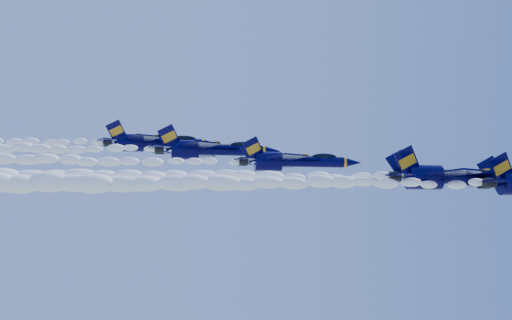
{
  "coord_description": "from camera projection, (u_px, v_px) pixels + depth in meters",
  "views": [
    {
      "loc": [
        -20.49,
        -78.09,
        141.64
      ],
      "look_at": [
        -10.05,
        4.81,
        153.51
      ],
      "focal_mm": 45.0,
      "sensor_mm": 36.0,
      "label": 1
    }
  ],
  "objects": [
    {
      "name": "smoke_trail_jet_third",
      "position": [
        8.0,
        160.0,
        78.54
      ],
      "size": [
        57.12,
        2.19,
        1.97
      ],
      "primitive_type": "ellipsoid",
      "color": "white"
    },
    {
      "name": "jet_second",
      "position": [
        454.0,
        177.0,
        74.47
      ],
      "size": [
        18.56,
        15.22,
        6.9
      ],
      "color": "#02002E"
    },
    {
      "name": "jet_fifth",
      "position": [
        154.0,
        142.0,
        102.23
      ],
      "size": [
        18.23,
        14.95,
        6.77
      ],
      "color": "#02002E"
    },
    {
      "name": "smoke_trail_jet_lead",
      "position": [
        230.0,
        183.0,
        68.61
      ],
      "size": [
        57.12,
        2.43,
        2.19
      ],
      "primitive_type": "ellipsoid",
      "color": "white"
    },
    {
      "name": "jet_fourth",
      "position": [
        210.0,
        149.0,
        93.92
      ],
      "size": [
        18.55,
        15.22,
        6.9
      ],
      "color": "#02002E"
    },
    {
      "name": "smoke_trail_jet_second",
      "position": [
        136.0,
        177.0,
        69.89
      ],
      "size": [
        57.12,
        2.51,
        2.26
      ],
      "primitive_type": "ellipsoid",
      "color": "white"
    },
    {
      "name": "jet_third",
      "position": [
        293.0,
        161.0,
        82.99
      ],
      "size": [
        16.17,
        13.27,
        6.01
      ],
      "color": "#02002E"
    }
  ]
}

